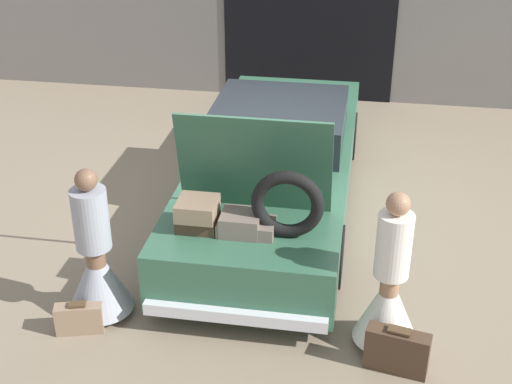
% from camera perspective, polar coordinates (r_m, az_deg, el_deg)
% --- Properties ---
extents(ground_plane, '(40.00, 40.00, 0.00)m').
position_cam_1_polar(ground_plane, '(8.81, 1.49, -1.13)').
color(ground_plane, '#7F705B').
extents(garage_wall_back, '(12.00, 0.14, 2.80)m').
position_cam_1_polar(garage_wall_back, '(11.93, 4.32, 13.93)').
color(garage_wall_back, slate).
rests_on(garage_wall_back, ground_plane).
extents(car, '(1.82, 5.15, 1.82)m').
position_cam_1_polar(car, '(8.54, 1.53, 2.20)').
color(car, '#336047').
rests_on(car, ground_plane).
extents(person_left, '(0.63, 0.63, 1.55)m').
position_cam_1_polar(person_left, '(6.88, -12.62, -5.76)').
color(person_left, brown).
rests_on(person_left, ground_plane).
extents(person_right, '(0.58, 0.58, 1.56)m').
position_cam_1_polar(person_right, '(6.45, 10.56, -7.99)').
color(person_right, '#997051').
rests_on(person_right, ground_plane).
extents(suitcase_beside_left_person, '(0.46, 0.25, 0.33)m').
position_cam_1_polar(suitcase_beside_left_person, '(6.92, -13.96, -9.78)').
color(suitcase_beside_left_person, '#8C7259').
rests_on(suitcase_beside_left_person, ground_plane).
extents(suitcase_beside_right_person, '(0.57, 0.27, 0.44)m').
position_cam_1_polar(suitcase_beside_right_person, '(6.40, 11.21, -12.35)').
color(suitcase_beside_right_person, '#473323').
rests_on(suitcase_beside_right_person, ground_plane).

